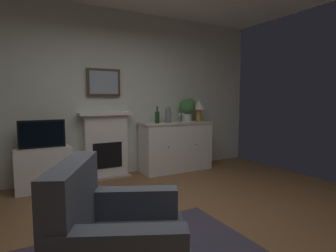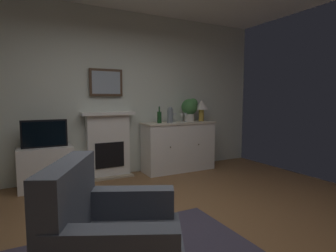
{
  "view_description": "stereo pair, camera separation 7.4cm",
  "coord_description": "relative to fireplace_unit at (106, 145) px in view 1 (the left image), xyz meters",
  "views": [
    {
      "loc": [
        -1.29,
        -2.15,
        1.31
      ],
      "look_at": [
        0.23,
        0.6,
        1.0
      ],
      "focal_mm": 28.96,
      "sensor_mm": 36.0,
      "label": 1
    },
    {
      "loc": [
        -1.22,
        -2.19,
        1.31
      ],
      "look_at": [
        0.23,
        0.6,
        1.0
      ],
      "focal_mm": 28.96,
      "sensor_mm": 36.0,
      "label": 2
    }
  ],
  "objects": [
    {
      "name": "armchair",
      "position": [
        -0.74,
        -2.79,
        -0.17
      ],
      "size": [
        1.06,
        1.04,
        0.92
      ],
      "color": "#474C56",
      "rests_on": "ground_plane"
    },
    {
      "name": "fireplace_unit",
      "position": [
        0.0,
        0.0,
        0.0
      ],
      "size": [
        0.87,
        0.3,
        1.1
      ],
      "color": "white",
      "rests_on": "ground_plane"
    },
    {
      "name": "wine_bottle",
      "position": [
        0.86,
        -0.19,
        0.45
      ],
      "size": [
        0.08,
        0.08,
        0.29
      ],
      "color": "#193F1E",
      "rests_on": "sideboard_cabinet"
    },
    {
      "name": "ground_plane",
      "position": [
        0.04,
        -2.26,
        -0.6
      ],
      "size": [
        6.02,
        4.84,
        0.1
      ],
      "primitive_type": "cube",
      "color": "brown",
      "rests_on": "ground"
    },
    {
      "name": "potted_plant_small",
      "position": [
        1.53,
        -0.13,
        0.6
      ],
      "size": [
        0.3,
        0.3,
        0.43
      ],
      "color": "beige",
      "rests_on": "sideboard_cabinet"
    },
    {
      "name": "wine_glass_left",
      "position": [
        1.19,
        -0.15,
        0.47
      ],
      "size": [
        0.07,
        0.07,
        0.16
      ],
      "color": "silver",
      "rests_on": "sideboard_cabinet"
    },
    {
      "name": "tv_cabinet",
      "position": [
        -0.98,
        -0.16,
        -0.24
      ],
      "size": [
        0.75,
        0.42,
        0.62
      ],
      "color": "white",
      "rests_on": "ground_plane"
    },
    {
      "name": "wine_glass_right",
      "position": [
        1.41,
        -0.17,
        0.47
      ],
      "size": [
        0.07,
        0.07,
        0.16
      ],
      "color": "silver",
      "rests_on": "sideboard_cabinet"
    },
    {
      "name": "wine_glass_center",
      "position": [
        1.3,
        -0.22,
        0.47
      ],
      "size": [
        0.07,
        0.07,
        0.16
      ],
      "color": "silver",
      "rests_on": "sideboard_cabinet"
    },
    {
      "name": "table_lamp",
      "position": [
        1.76,
        -0.18,
        0.63
      ],
      "size": [
        0.26,
        0.26,
        0.4
      ],
      "color": "#B79338",
      "rests_on": "sideboard_cabinet"
    },
    {
      "name": "wall_rear",
      "position": [
        0.04,
        0.13,
        0.85
      ],
      "size": [
        6.02,
        0.06,
        2.8
      ],
      "primitive_type": "cube",
      "color": "silver",
      "rests_on": "ground_plane"
    },
    {
      "name": "tv_set",
      "position": [
        -0.98,
        -0.19,
        0.27
      ],
      "size": [
        0.62,
        0.07,
        0.4
      ],
      "color": "black",
      "rests_on": "tv_cabinet"
    },
    {
      "name": "sideboard_cabinet",
      "position": [
        1.26,
        -0.18,
        -0.1
      ],
      "size": [
        1.34,
        0.49,
        0.9
      ],
      "color": "white",
      "rests_on": "ground_plane"
    },
    {
      "name": "vase_decorative",
      "position": [
        1.06,
        -0.23,
        0.49
      ],
      "size": [
        0.11,
        0.11,
        0.28
      ],
      "color": "slate",
      "rests_on": "sideboard_cabinet"
    },
    {
      "name": "framed_picture",
      "position": [
        0.0,
        0.05,
        1.04
      ],
      "size": [
        0.55,
        0.04,
        0.45
      ],
      "color": "#473323"
    }
  ]
}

